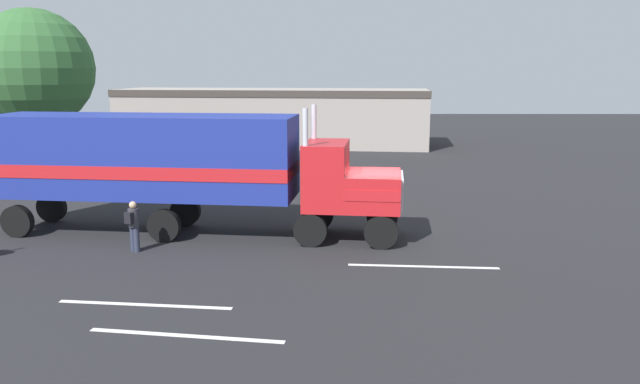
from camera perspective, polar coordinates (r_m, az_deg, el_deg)
name	(u,v)px	position (r m, az deg, el deg)	size (l,w,h in m)	color
ground_plane	(366,235)	(21.69, 4.29, -4.00)	(120.00, 120.00, 0.00)	#232326
lane_stripe_near	(423,266)	(18.51, 9.50, -6.79)	(4.40, 0.16, 0.01)	silver
lane_stripe_mid	(145,305)	(16.02, -15.87, -9.98)	(4.40, 0.16, 0.01)	silver
lane_stripe_far	(186,336)	(14.08, -12.28, -12.84)	(4.40, 0.16, 0.01)	silver
semi_truck	(176,163)	(21.96, -13.16, 2.66)	(14.35, 4.11, 4.50)	red
person_bystander	(133,224)	(20.36, -16.83, -2.87)	(0.41, 0.48, 1.63)	#2D3347
parked_car	(136,167)	(32.71, -16.60, 2.19)	(4.74, 3.08, 1.57)	#B7B7BC
tree_left	(34,68)	(36.48, -24.90, 10.30)	(6.21, 6.21, 8.86)	brown
building_backdrop	(273,115)	(47.37, -4.32, 7.14)	(23.78, 8.60, 4.23)	#9E938C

